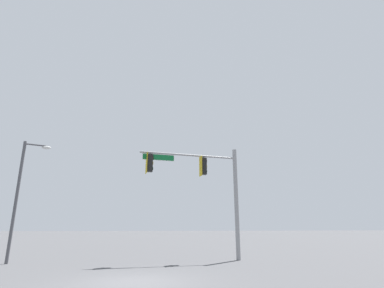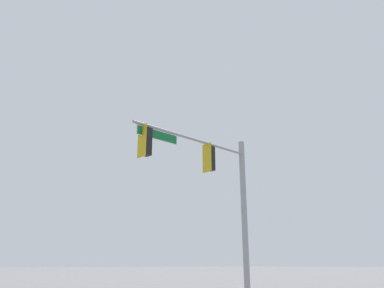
# 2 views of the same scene
# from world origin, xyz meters

# --- Properties ---
(ground_plane) EXTENTS (400.00, 400.00, 0.00)m
(ground_plane) POSITION_xyz_m (0.00, 0.00, 0.00)
(ground_plane) COLOR #474749
(signal_pole_near) EXTENTS (6.51, 0.88, 7.07)m
(signal_pole_near) POSITION_xyz_m (-4.74, -6.41, 4.65)
(signal_pole_near) COLOR gray
(signal_pole_near) RESTS_ON ground_plane
(street_lamp) EXTENTS (1.53, 0.55, 7.09)m
(street_lamp) POSITION_xyz_m (6.62, -7.45, 4.08)
(street_lamp) COLOR #4C4C51
(street_lamp) RESTS_ON ground_plane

